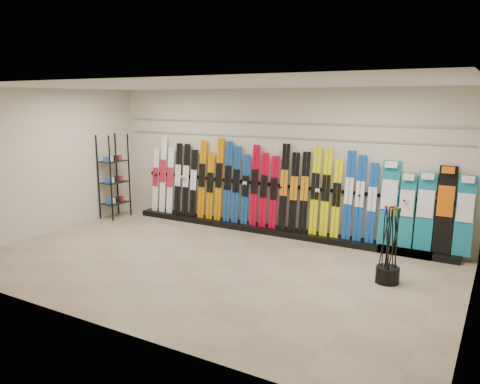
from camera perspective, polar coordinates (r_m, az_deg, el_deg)
The scene contains 13 objects.
floor at distance 8.11m, azimuth -3.92°, elevation -8.81°, with size 8.00×8.00×0.00m, color gray.
back_wall at distance 9.87m, azimuth 4.06°, elevation 3.78°, with size 8.00×8.00×0.00m, color beige.
left_wall at distance 10.48m, azimuth -22.58°, elevation 3.38°, with size 5.00×5.00×0.00m, color beige.
right_wall at distance 6.45m, azimuth 26.93°, elevation -1.40°, with size 5.00×5.00×0.00m, color beige.
ceiling at distance 7.62m, azimuth -4.23°, elevation 12.89°, with size 8.00×8.00×0.00m, color silver.
ski_rack_base at distance 9.88m, azimuth 4.56°, elevation -4.77°, with size 8.00×0.40×0.12m, color black.
skis at distance 10.01m, azimuth 1.24°, elevation 0.67°, with size 5.37×0.21×1.82m.
snowboards at distance 8.96m, azimuth 21.58°, elevation -2.02°, with size 1.59×0.24×1.56m.
accessory_rack at distance 11.43m, azimuth -15.12°, elevation 1.86°, with size 0.40×0.60×1.98m, color black.
pole_bin at distance 7.65m, azimuth 17.53°, elevation -9.59°, with size 0.36×0.36×0.25m, color black.
ski_poles at distance 7.48m, azimuth 17.76°, elevation -6.15°, with size 0.29×0.35×1.18m.
slatwall_rail_0 at distance 9.80m, azimuth 4.05°, elevation 6.66°, with size 7.60×0.02×0.03m, color gray.
slatwall_rail_1 at distance 9.79m, azimuth 4.07°, elevation 8.41°, with size 7.60×0.02×0.03m, color gray.
Camera 1 is at (4.26, -6.32, 2.77)m, focal length 35.00 mm.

